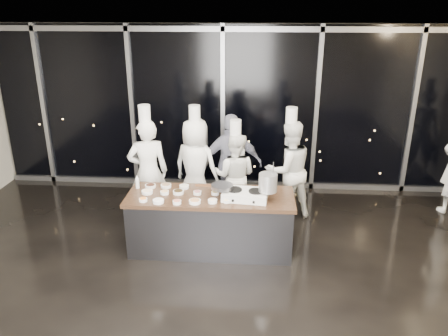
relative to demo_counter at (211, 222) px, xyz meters
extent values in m
plane|color=black|center=(0.00, -0.90, -0.45)|extent=(9.00, 9.00, 0.00)
cube|color=beige|center=(0.00, 2.60, 1.15)|extent=(9.00, 0.02, 3.20)
cube|color=silver|center=(0.00, -0.90, 2.75)|extent=(9.00, 7.00, 0.02)
cube|color=black|center=(0.00, 2.54, 1.15)|extent=(8.90, 0.04, 3.18)
cube|color=gray|center=(0.00, 2.49, 2.65)|extent=(8.90, 0.08, 0.10)
cube|color=gray|center=(0.00, 2.49, -0.40)|extent=(8.90, 0.08, 0.10)
cube|color=gray|center=(-3.60, 2.49, 1.15)|extent=(0.08, 0.08, 3.20)
cube|color=gray|center=(-1.80, 2.49, 1.15)|extent=(0.08, 0.08, 3.20)
cube|color=gray|center=(0.00, 2.49, 1.15)|extent=(0.08, 0.08, 3.20)
cube|color=gray|center=(1.80, 2.49, 1.15)|extent=(0.08, 0.08, 3.20)
cube|color=gray|center=(3.60, 2.49, 1.15)|extent=(0.08, 0.08, 3.20)
cube|color=#343338|center=(0.00, 0.00, -0.03)|extent=(2.40, 0.80, 0.84)
cube|color=#462F1D|center=(0.00, 0.00, 0.42)|extent=(2.46, 0.86, 0.06)
cube|color=white|center=(0.51, -0.09, 0.51)|extent=(0.68, 0.46, 0.12)
cylinder|color=black|center=(0.36, -0.07, 0.58)|extent=(0.24, 0.24, 0.02)
cylinder|color=black|center=(0.67, -0.10, 0.58)|extent=(0.24, 0.24, 0.02)
cylinder|color=black|center=(0.34, -0.28, 0.50)|extent=(0.04, 0.02, 0.04)
cylinder|color=black|center=(0.64, -0.31, 0.50)|extent=(0.04, 0.02, 0.04)
cylinder|color=slate|center=(0.18, -0.05, 0.61)|extent=(0.35, 0.35, 0.05)
cube|color=#4C2B14|center=(-0.10, -0.02, 0.62)|extent=(0.23, 0.06, 0.02)
cylinder|color=silver|center=(0.83, -0.11, 0.72)|extent=(0.29, 0.29, 0.26)
cylinder|color=white|center=(-0.93, -0.28, 0.47)|extent=(0.12, 0.12, 0.04)
cylinder|color=orange|center=(-0.93, -0.28, 0.49)|extent=(0.10, 0.10, 0.01)
cylinder|color=white|center=(-0.94, 0.00, 0.47)|extent=(0.17, 0.17, 0.04)
cylinder|color=beige|center=(-0.94, 0.00, 0.49)|extent=(0.14, 0.14, 0.01)
cylinder|color=white|center=(-0.94, 0.22, 0.47)|extent=(0.16, 0.16, 0.04)
cylinder|color=black|center=(-0.94, 0.22, 0.49)|extent=(0.13, 0.13, 0.01)
cylinder|color=white|center=(-0.71, -0.31, 0.47)|extent=(0.16, 0.16, 0.04)
cylinder|color=white|center=(-0.71, -0.31, 0.49)|extent=(0.13, 0.13, 0.01)
cylinder|color=white|center=(-0.68, -0.01, 0.47)|extent=(0.13, 0.13, 0.04)
cylinder|color=#DEAC6F|center=(-0.68, -0.01, 0.49)|extent=(0.10, 0.10, 0.01)
cylinder|color=white|center=(-0.71, 0.24, 0.47)|extent=(0.16, 0.16, 0.04)
cylinder|color=olive|center=(-0.71, 0.24, 0.49)|extent=(0.13, 0.13, 0.01)
cylinder|color=white|center=(-0.44, -0.32, 0.47)|extent=(0.12, 0.12, 0.04)
cylinder|color=#CD6D54|center=(-0.44, -0.32, 0.49)|extent=(0.10, 0.10, 0.01)
cylinder|color=white|center=(-0.48, 0.02, 0.47)|extent=(0.16, 0.16, 0.04)
cylinder|color=black|center=(-0.48, 0.02, 0.49)|extent=(0.13, 0.13, 0.01)
cylinder|color=white|center=(-0.43, 0.23, 0.47)|extent=(0.15, 0.15, 0.04)
cylinder|color=beige|center=(-0.43, 0.23, 0.49)|extent=(0.12, 0.12, 0.01)
cylinder|color=white|center=(-0.19, -0.28, 0.47)|extent=(0.17, 0.17, 0.04)
cylinder|color=#BF804C|center=(-0.19, -0.28, 0.49)|extent=(0.14, 0.14, 0.01)
cylinder|color=white|center=(-0.19, 0.02, 0.47)|extent=(0.12, 0.12, 0.04)
cylinder|color=#B16765|center=(-0.19, 0.02, 0.49)|extent=(0.10, 0.10, 0.01)
cylinder|color=white|center=(0.06, -0.25, 0.47)|extent=(0.13, 0.13, 0.04)
cylinder|color=beige|center=(0.06, -0.25, 0.49)|extent=(0.11, 0.11, 0.01)
cylinder|color=white|center=(0.07, 0.03, 0.47)|extent=(0.11, 0.11, 0.04)
cylinder|color=olive|center=(0.07, 0.03, 0.49)|extent=(0.09, 0.09, 0.01)
cylinder|color=white|center=(0.25, -0.22, 0.47)|extent=(0.12, 0.12, 0.04)
cylinder|color=#F8C452|center=(0.25, -0.22, 0.49)|extent=(0.10, 0.10, 0.01)
cylinder|color=white|center=(-1.13, 0.18, 0.53)|extent=(0.06, 0.06, 0.16)
cone|color=white|center=(-1.13, 0.18, 0.63)|extent=(0.05, 0.05, 0.05)
imported|color=white|center=(-1.12, 0.82, 0.45)|extent=(0.76, 0.60, 1.81)
cylinder|color=white|center=(-1.12, 0.82, 1.46)|extent=(0.24, 0.24, 0.26)
imported|color=white|center=(-0.38, 1.25, 0.41)|extent=(0.98, 0.82, 1.72)
cylinder|color=white|center=(-0.38, 1.25, 1.37)|extent=(0.25, 0.25, 0.26)
imported|color=white|center=(0.31, 1.14, 0.31)|extent=(0.82, 0.69, 1.52)
cylinder|color=white|center=(0.31, 1.14, 1.17)|extent=(0.22, 0.22, 0.26)
imported|color=#15183B|center=(0.24, 1.32, 0.45)|extent=(1.08, 0.52, 1.80)
imported|color=white|center=(1.22, 1.21, 0.41)|extent=(1.02, 0.92, 1.73)
cylinder|color=white|center=(1.22, 1.21, 1.37)|extent=(0.25, 0.25, 0.26)
camera|label=1|loc=(0.62, -5.82, 3.10)|focal=35.00mm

